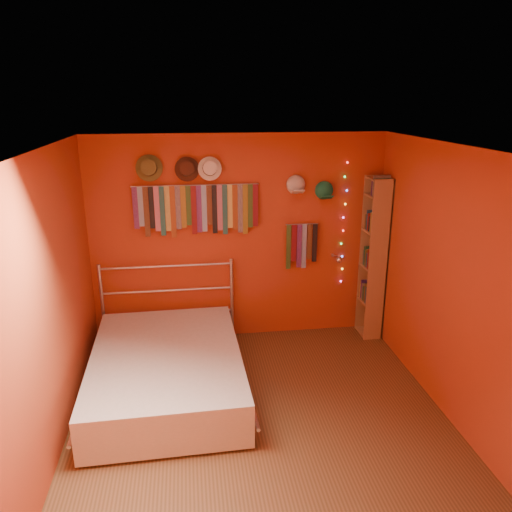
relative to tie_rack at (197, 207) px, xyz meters
name	(u,v)px	position (x,y,z in m)	size (l,w,h in m)	color
ground	(260,417)	(0.49, -1.68, -1.67)	(3.50, 3.50, 0.00)	brown
back_wall	(239,240)	(0.49, 0.07, -0.42)	(3.50, 0.02, 2.50)	#AE431C
right_wall	(449,284)	(2.24, -1.68, -0.42)	(0.02, 3.50, 2.50)	#AE431C
left_wall	(51,306)	(-1.26, -1.68, -0.42)	(0.02, 3.50, 2.50)	#AE431C
ceiling	(261,148)	(0.49, -1.68, 0.83)	(3.50, 3.50, 0.02)	white
tie_rack	(197,207)	(0.00, 0.00, 0.00)	(1.45, 0.03, 0.61)	silver
small_tie_rack	(301,244)	(1.24, 0.00, -0.49)	(0.40, 0.03, 0.56)	silver
fedora_olive	(149,168)	(-0.51, -0.03, 0.47)	(0.30, 0.16, 0.29)	brown
fedora_brown	(187,169)	(-0.10, -0.03, 0.45)	(0.28, 0.15, 0.27)	#422217
fedora_white	(210,168)	(0.16, -0.03, 0.45)	(0.27, 0.15, 0.27)	white
cap_white	(296,185)	(1.15, 0.01, 0.23)	(0.20, 0.25, 0.20)	silver
cap_green	(324,190)	(1.50, 0.01, 0.16)	(0.20, 0.25, 0.20)	#1B7B54
fairy_lights	(344,224)	(1.77, 0.03, -0.27)	(0.06, 0.02, 1.51)	#FF3333
reading_lamp	(338,259)	(1.66, -0.17, -0.64)	(0.07, 0.31, 0.09)	silver
bookshelf	(376,258)	(2.15, -0.15, -0.65)	(0.25, 0.34, 2.00)	#AB834D
bed	(167,370)	(-0.39, -1.12, -1.43)	(1.62, 2.17, 1.04)	silver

